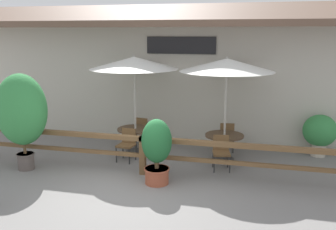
# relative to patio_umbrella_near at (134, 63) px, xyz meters

# --- Properties ---
(ground_plane) EXTENTS (60.00, 60.00, 0.00)m
(ground_plane) POSITION_rel_patio_umbrella_near_xyz_m (0.72, -2.65, -2.56)
(ground_plane) COLOR slate
(building_facade) EXTENTS (14.28, 1.49, 4.23)m
(building_facade) POSITION_rel_patio_umbrella_near_xyz_m (0.72, 1.46, -0.39)
(building_facade) COLOR #BCB7A8
(building_facade) RESTS_ON ground
(patio_railing) EXTENTS (10.40, 0.14, 0.95)m
(patio_railing) POSITION_rel_patio_umbrella_near_xyz_m (0.72, -1.60, -1.86)
(patio_railing) COLOR brown
(patio_railing) RESTS_ON ground
(patio_umbrella_near) EXTENTS (2.46, 2.46, 2.77)m
(patio_umbrella_near) POSITION_rel_patio_umbrella_near_xyz_m (0.00, 0.00, 0.00)
(patio_umbrella_near) COLOR #B7B2A8
(patio_umbrella_near) RESTS_ON ground
(dining_table_near) EXTENTS (1.03, 1.03, 0.70)m
(dining_table_near) POSITION_rel_patio_umbrella_near_xyz_m (0.00, -0.00, -2.00)
(dining_table_near) COLOR #4C3826
(dining_table_near) RESTS_ON ground
(chair_near_streetside) EXTENTS (0.47, 0.47, 0.86)m
(chair_near_streetside) POSITION_rel_patio_umbrella_near_xyz_m (0.01, -0.75, -2.07)
(chair_near_streetside) COLOR brown
(chair_near_streetside) RESTS_ON ground
(chair_near_wallside) EXTENTS (0.48, 0.48, 0.86)m
(chair_near_wallside) POSITION_rel_patio_umbrella_near_xyz_m (-0.00, 0.75, -2.07)
(chair_near_wallside) COLOR brown
(chair_near_wallside) RESTS_ON ground
(patio_umbrella_middle) EXTENTS (2.46, 2.46, 2.77)m
(patio_umbrella_middle) POSITION_rel_patio_umbrella_near_xyz_m (2.53, -0.05, 0.00)
(patio_umbrella_middle) COLOR #B7B2A8
(patio_umbrella_middle) RESTS_ON ground
(dining_table_middle) EXTENTS (1.03, 1.03, 0.70)m
(dining_table_middle) POSITION_rel_patio_umbrella_near_xyz_m (2.53, -0.05, -2.00)
(dining_table_middle) COLOR #4C3826
(dining_table_middle) RESTS_ON ground
(chair_middle_streetside) EXTENTS (0.50, 0.50, 0.86)m
(chair_middle_streetside) POSITION_rel_patio_umbrella_near_xyz_m (2.53, -0.81, -2.07)
(chair_middle_streetside) COLOR brown
(chair_middle_streetside) RESTS_ON ground
(chair_middle_wallside) EXTENTS (0.48, 0.48, 0.86)m
(chair_middle_wallside) POSITION_rel_patio_umbrella_near_xyz_m (2.53, 0.70, -2.07)
(chair_middle_wallside) COLOR brown
(chair_middle_wallside) RESTS_ON ground
(potted_plant_broad_leaf) EXTENTS (1.26, 1.13, 2.42)m
(potted_plant_broad_leaf) POSITION_rel_patio_umbrella_near_xyz_m (-2.24, -1.98, -1.06)
(potted_plant_broad_leaf) COLOR #564C47
(potted_plant_broad_leaf) RESTS_ON ground
(potted_plant_tall_tropical) EXTENTS (0.69, 0.62, 1.51)m
(potted_plant_tall_tropical) POSITION_rel_patio_umbrella_near_xyz_m (1.21, -2.06, -1.73)
(potted_plant_tall_tropical) COLOR #9E4C33
(potted_plant_tall_tropical) RESTS_ON ground
(potted_plant_small_flowering) EXTENTS (0.92, 0.83, 1.17)m
(potted_plant_small_flowering) POSITION_rel_patio_umbrella_near_xyz_m (5.06, 0.90, -1.88)
(potted_plant_small_flowering) COLOR #B7AD99
(potted_plant_small_flowering) RESTS_ON ground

